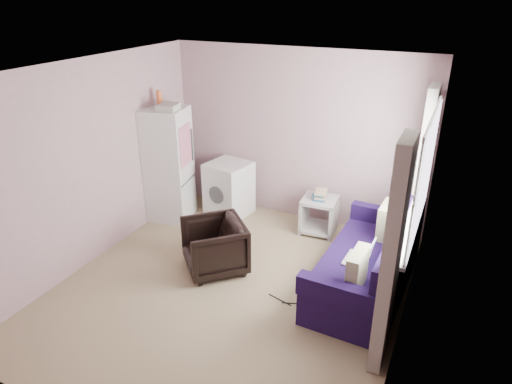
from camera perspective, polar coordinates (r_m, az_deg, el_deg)
room at (r=4.83m, az=-3.27°, el=0.17°), size 3.84×4.24×2.54m
armchair at (r=5.61m, az=-5.24°, el=-6.51°), size 0.96×0.96×0.72m
fridge at (r=6.80m, az=-10.86°, el=3.45°), size 0.68×0.68×1.92m
washing_machine at (r=6.95m, az=-3.41°, el=0.55°), size 0.68×0.68×0.83m
side_table at (r=6.52m, az=7.90°, el=-2.56°), size 0.50×0.50×0.65m
sofa at (r=5.41m, az=14.14°, el=-8.99°), size 0.99×2.02×0.89m
window_dressing at (r=5.05m, az=18.67°, el=-1.87°), size 0.17×2.62×2.18m
floor_cables at (r=5.26m, az=4.00°, el=-13.51°), size 0.49×0.12×0.01m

